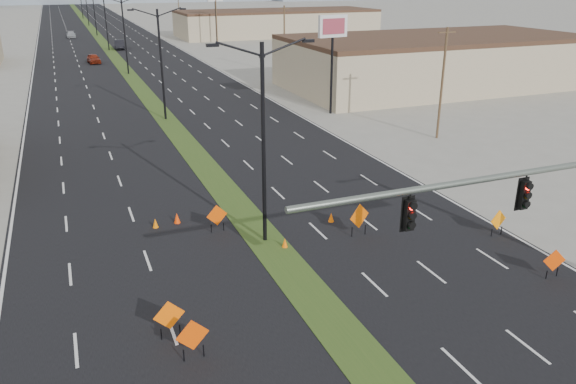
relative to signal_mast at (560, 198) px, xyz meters
name	(u,v)px	position (x,y,z in m)	size (l,w,h in m)	color
road_surface	(107,48)	(-8.56, 98.00, -4.79)	(25.00, 400.00, 0.02)	black
median_strip	(107,48)	(-8.56, 98.00, -4.79)	(2.00, 400.00, 0.04)	#304E1B
building_se_near	(436,63)	(25.44, 43.00, -2.04)	(36.00, 18.00, 5.50)	tan
building_se_far	(277,24)	(29.44, 108.00, -2.29)	(44.00, 16.00, 5.00)	tan
signal_mast	(560,198)	(0.00, 0.00, 0.00)	(16.30, 0.60, 8.00)	slate
streetlight_0	(263,139)	(-8.56, 10.00, 0.63)	(5.15, 0.24, 10.02)	black
streetlight_1	(161,61)	(-8.56, 38.00, 0.63)	(5.15, 0.24, 10.02)	black
streetlight_2	(124,33)	(-8.56, 66.00, 0.63)	(5.15, 0.24, 10.02)	black
streetlight_3	(106,19)	(-8.56, 94.00, 0.63)	(5.15, 0.24, 10.02)	black
streetlight_4	(94,10)	(-8.56, 122.00, 0.63)	(5.15, 0.24, 10.02)	black
streetlight_5	(86,4)	(-8.56, 150.00, 0.63)	(5.15, 0.24, 10.02)	black
streetlight_6	(81,0)	(-8.56, 178.00, 0.63)	(5.15, 0.24, 10.02)	black
utility_pole_0	(442,82)	(11.44, 23.00, -0.12)	(1.60, 0.20, 9.00)	#4C3823
utility_pole_1	(284,39)	(11.44, 58.00, -0.12)	(1.60, 0.20, 9.00)	#4C3823
utility_pole_2	(217,21)	(11.44, 93.00, -0.12)	(1.60, 0.20, 9.00)	#4C3823
utility_pole_3	(179,10)	(11.44, 128.00, -0.12)	(1.60, 0.20, 9.00)	#4C3823
car_left	(94,59)	(-12.25, 78.17, -4.08)	(1.67, 4.16, 1.42)	maroon
car_mid	(120,45)	(-6.56, 94.81, -3.98)	(1.71, 4.91, 1.62)	black
car_far	(71,35)	(-14.09, 119.28, -4.15)	(1.80, 4.42, 1.28)	#A3A7AC
construction_sign_0	(169,317)	(-14.67, 3.48, -3.85)	(1.20, 0.13, 1.60)	#FF6305
construction_sign_1	(193,336)	(-14.15, 1.90, -3.83)	(1.23, 0.15, 1.64)	#E94604
construction_sign_2	(217,216)	(-10.56, 11.94, -3.89)	(1.16, 0.16, 1.54)	#E54804
construction_sign_3	(359,217)	(-3.80, 8.70, -3.73)	(1.30, 0.45, 1.80)	#E95904
construction_sign_4	(554,262)	(2.21, 1.55, -3.96)	(1.05, 0.30, 1.42)	#E64104
construction_sign_5	(498,221)	(2.94, 6.00, -3.94)	(1.09, 0.19, 1.46)	orange
cone_0	(155,223)	(-13.55, 13.68, -4.52)	(0.33, 0.33, 0.55)	orange
cone_1	(331,217)	(-4.36, 10.83, -4.52)	(0.33, 0.33, 0.55)	#EC5C04
cone_2	(285,243)	(-7.91, 8.84, -4.52)	(0.32, 0.32, 0.53)	#FF6C05
cone_3	(177,218)	(-12.34, 13.85, -4.49)	(0.36, 0.36, 0.61)	#F83C05
pole_sign_east_near	(333,34)	(7.05, 34.38, 2.82)	(3.06, 0.75, 9.34)	black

